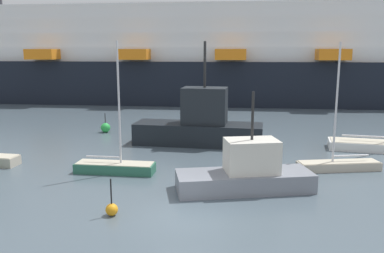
# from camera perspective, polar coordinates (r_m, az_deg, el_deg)

# --- Properties ---
(ground_plane) EXTENTS (600.00, 600.00, 0.00)m
(ground_plane) POSITION_cam_1_polar(r_m,az_deg,el_deg) (16.34, -1.22, -12.81)
(ground_plane) COLOR #4C5B66
(sailboat_0) EXTENTS (4.69, 1.68, 7.01)m
(sailboat_0) POSITION_cam_1_polar(r_m,az_deg,el_deg) (23.67, 20.24, -5.01)
(sailboat_0) COLOR #BCB29E
(sailboat_0) RESTS_ON ground_plane
(sailboat_1) EXTENTS (6.61, 3.16, 10.84)m
(sailboat_1) POSITION_cam_1_polar(r_m,az_deg,el_deg) (29.21, 25.23, -2.22)
(sailboat_1) COLOR white
(sailboat_1) RESTS_ON ground_plane
(sailboat_3) EXTENTS (4.41, 1.60, 7.05)m
(sailboat_3) POSITION_cam_1_polar(r_m,az_deg,el_deg) (22.17, -10.96, -5.59)
(sailboat_3) COLOR #2D6B51
(sailboat_3) RESTS_ON ground_plane
(fishing_boat_0) EXTENTS (9.27, 3.89, 7.19)m
(fishing_boat_0) POSITION_cam_1_polar(r_m,az_deg,el_deg) (28.09, 1.17, 0.19)
(fishing_boat_0) COLOR black
(fishing_boat_0) RESTS_ON ground_plane
(fishing_boat_2) EXTENTS (6.69, 3.20, 4.70)m
(fishing_boat_2) POSITION_cam_1_polar(r_m,az_deg,el_deg) (19.16, 7.83, -6.55)
(fishing_boat_2) COLOR gray
(fishing_boat_2) RESTS_ON ground_plane
(channel_buoy_1) EXTENTS (0.77, 0.77, 1.57)m
(channel_buoy_1) POSITION_cam_1_polar(r_m,az_deg,el_deg) (33.15, -12.28, -0.16)
(channel_buoy_1) COLOR green
(channel_buoy_1) RESTS_ON ground_plane
(channel_buoy_2) EXTENTS (0.50, 0.50, 1.55)m
(channel_buoy_2) POSITION_cam_1_polar(r_m,az_deg,el_deg) (16.67, -11.42, -11.51)
(channel_buoy_2) COLOR orange
(channel_buoy_2) RESTS_ON ground_plane
(cruise_ship) EXTENTS (96.75, 20.90, 16.99)m
(cruise_ship) POSITION_cam_1_polar(r_m,az_deg,el_deg) (55.93, -12.18, 9.42)
(cruise_ship) COLOR black
(cruise_ship) RESTS_ON ground_plane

